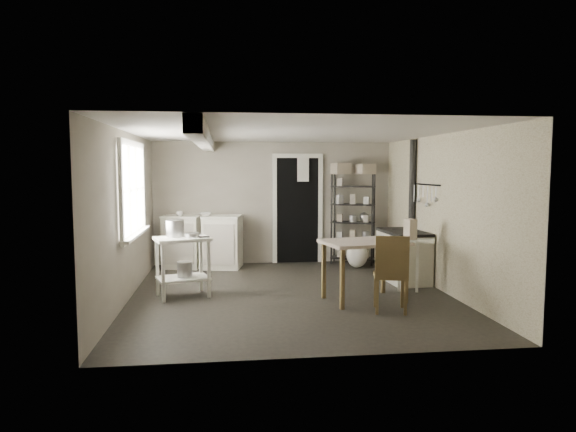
{
  "coord_description": "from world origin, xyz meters",
  "views": [
    {
      "loc": [
        -0.92,
        -7.19,
        1.8
      ],
      "look_at": [
        0.0,
        0.3,
        1.1
      ],
      "focal_mm": 32.0,
      "sensor_mm": 36.0,
      "label": 1
    }
  ],
  "objects": [
    {
      "name": "shelf_rack",
      "position": [
        1.47,
        2.22,
        0.95
      ],
      "size": [
        0.86,
        0.61,
        1.7
      ],
      "primitive_type": null,
      "rotation": [
        0.0,
        0.0,
        -0.42
      ],
      "color": "black",
      "rests_on": "ground"
    },
    {
      "name": "mixing_bowl",
      "position": [
        -1.27,
        2.07,
        0.96
      ],
      "size": [
        0.31,
        0.31,
        0.07
      ],
      "primitive_type": "imported",
      "rotation": [
        0.0,
        0.0,
        -0.05
      ],
      "color": "silver",
      "rests_on": "base_cabinets"
    },
    {
      "name": "table_cup",
      "position": [
        1.14,
        -0.58,
        0.8
      ],
      "size": [
        0.1,
        0.1,
        0.08
      ],
      "primitive_type": "imported",
      "rotation": [
        0.0,
        0.0,
        0.1
      ],
      "color": "silver",
      "rests_on": "work_table"
    },
    {
      "name": "storage_box_b",
      "position": [
        1.7,
        2.22,
        1.99
      ],
      "size": [
        0.36,
        0.35,
        0.19
      ],
      "primitive_type": "cube",
      "rotation": [
        0.0,
        0.0,
        0.29
      ],
      "color": "beige",
      "rests_on": "shelf_rack"
    },
    {
      "name": "work_table",
      "position": [
        0.95,
        -0.49,
        0.38
      ],
      "size": [
        1.22,
        0.97,
        0.83
      ],
      "primitive_type": null,
      "rotation": [
        0.0,
        0.0,
        0.21
      ],
      "color": "#BFB2A3",
      "rests_on": "ground"
    },
    {
      "name": "ceiling_beam",
      "position": [
        -1.2,
        0.0,
        2.2
      ],
      "size": [
        0.18,
        5.0,
        0.18
      ],
      "primitive_type": null,
      "color": "silver",
      "rests_on": "ceiling"
    },
    {
      "name": "prep_table",
      "position": [
        -1.52,
        0.04,
        0.4
      ],
      "size": [
        0.86,
        0.72,
        0.84
      ],
      "primitive_type": null,
      "rotation": [
        0.0,
        0.0,
        0.31
      ],
      "color": "silver",
      "rests_on": "ground"
    },
    {
      "name": "side_ledge",
      "position": [
        1.83,
        -0.11,
        0.43
      ],
      "size": [
        0.57,
        0.44,
        0.78
      ],
      "primitive_type": null,
      "rotation": [
        0.0,
        0.0,
        -0.38
      ],
      "color": "silver",
      "rests_on": "ground"
    },
    {
      "name": "counter_cup",
      "position": [
        -1.72,
        2.02,
        0.97
      ],
      "size": [
        0.13,
        0.13,
        0.09
      ],
      "primitive_type": "imported",
      "rotation": [
        0.0,
        0.0,
        -0.11
      ],
      "color": "silver",
      "rests_on": "base_cabinets"
    },
    {
      "name": "doorway",
      "position": [
        0.45,
        2.47,
        1.0
      ],
      "size": [
        0.96,
        0.1,
        2.08
      ],
      "primitive_type": null,
      "color": "silver",
      "rests_on": "ground"
    },
    {
      "name": "saucepan",
      "position": [
        -1.38,
        -0.01,
        0.85
      ],
      "size": [
        0.26,
        0.26,
        0.11
      ],
      "primitive_type": "cylinder",
      "rotation": [
        0.0,
        0.0,
        -0.43
      ],
      "color": "#B5B5B8",
      "rests_on": "prep_table"
    },
    {
      "name": "wall_left",
      "position": [
        -2.25,
        0.0,
        1.15
      ],
      "size": [
        0.02,
        5.0,
        2.3
      ],
      "primitive_type": "cube",
      "color": "#9D9686",
      "rests_on": "ground"
    },
    {
      "name": "wall_front",
      "position": [
        0.0,
        -2.5,
        1.15
      ],
      "size": [
        4.5,
        0.02,
        2.3
      ],
      "primitive_type": "cube",
      "color": "#9D9686",
      "rests_on": "ground"
    },
    {
      "name": "oats_box",
      "position": [
        1.74,
        -0.08,
        1.01
      ],
      "size": [
        0.14,
        0.21,
        0.29
      ],
      "primitive_type": "cube",
      "rotation": [
        0.0,
        0.0,
        0.14
      ],
      "color": "beige",
      "rests_on": "side_ledge"
    },
    {
      "name": "base_cabinets",
      "position": [
        -1.33,
        2.18,
        0.46
      ],
      "size": [
        1.55,
        0.9,
        0.96
      ],
      "primitive_type": null,
      "rotation": [
        0.0,
        0.0,
        -0.2
      ],
      "color": "beige",
      "rests_on": "ground"
    },
    {
      "name": "floor_crock",
      "position": [
        1.72,
        0.14,
        0.07
      ],
      "size": [
        0.13,
        0.13,
        0.16
      ],
      "primitive_type": "cylinder",
      "rotation": [
        0.0,
        0.0,
        0.03
      ],
      "color": "silver",
      "rests_on": "ground"
    },
    {
      "name": "ceiling",
      "position": [
        0.0,
        0.0,
        2.3
      ],
      "size": [
        5.0,
        5.0,
        0.0
      ],
      "primitive_type": "plane",
      "rotation": [
        3.14,
        0.0,
        0.0
      ],
      "color": "silver",
      "rests_on": "wall_back"
    },
    {
      "name": "stockpot",
      "position": [
        -1.63,
        0.13,
        0.94
      ],
      "size": [
        0.31,
        0.31,
        0.27
      ],
      "primitive_type": "cylinder",
      "rotation": [
        0.0,
        0.0,
        -0.29
      ],
      "color": "#B5B5B8",
      "rests_on": "prep_table"
    },
    {
      "name": "floor",
      "position": [
        0.0,
        0.0,
        0.0
      ],
      "size": [
        5.0,
        5.0,
        0.0
      ],
      "primitive_type": "plane",
      "color": "black",
      "rests_on": "ground"
    },
    {
      "name": "storage_box_a",
      "position": [
        1.24,
        2.27,
        2.01
      ],
      "size": [
        0.36,
        0.34,
        0.21
      ],
      "primitive_type": "cube",
      "rotation": [
        0.0,
        0.0,
        0.29
      ],
      "color": "beige",
      "rests_on": "shelf_rack"
    },
    {
      "name": "bucket",
      "position": [
        -1.49,
        0.03,
        0.39
      ],
      "size": [
        0.22,
        0.22,
        0.23
      ],
      "primitive_type": "cylinder",
      "rotation": [
        0.0,
        0.0,
        0.05
      ],
      "color": "#B5B5B8",
      "rests_on": "prep_table"
    },
    {
      "name": "chair",
      "position": [
        1.14,
        -1.03,
        0.48
      ],
      "size": [
        0.49,
        0.51,
        0.98
      ],
      "primitive_type": null,
      "rotation": [
        0.0,
        0.0,
        -0.23
      ],
      "color": "brown",
      "rests_on": "ground"
    },
    {
      "name": "shelf_jar",
      "position": [
        1.21,
        2.26,
        1.37
      ],
      "size": [
        0.12,
        0.12,
        0.2
      ],
      "primitive_type": "imported",
      "rotation": [
        0.0,
        0.0,
        0.39
      ],
      "color": "silver",
      "rests_on": "shelf_rack"
    },
    {
      "name": "wall_back",
      "position": [
        0.0,
        2.5,
        1.15
      ],
      "size": [
        4.5,
        0.02,
        2.3
      ],
      "primitive_type": "cube",
      "color": "#9D9686",
      "rests_on": "ground"
    },
    {
      "name": "stove",
      "position": [
        1.9,
        0.64,
        0.44
      ],
      "size": [
        0.63,
        1.06,
        0.81
      ],
      "primitive_type": null,
      "rotation": [
        0.0,
        0.0,
        0.06
      ],
      "color": "beige",
      "rests_on": "ground"
    },
    {
      "name": "stovepipe",
      "position": [
        2.18,
        1.04,
        1.59
      ],
      "size": [
        0.13,
        0.13,
        1.3
      ],
      "primitive_type": null,
      "rotation": [
        0.0,
        0.0,
        0.35
      ],
      "color": "black",
      "rests_on": "stove"
    },
    {
      "name": "wallpaper_panel",
      "position": [
        2.24,
        0.0,
        1.15
      ],
      "size": [
        0.01,
        5.0,
        2.3
      ],
      "primitive_type": null,
      "color": "beige",
      "rests_on": "wall_right"
    },
    {
      "name": "utensil_rail",
      "position": [
        2.19,
        0.6,
        1.55
      ],
      "size": [
        0.06,
        1.2,
        0.44
      ],
      "primitive_type": null,
      "color": "#B5B5B8",
      "rests_on": "wall_right"
    },
    {
      "name": "wall_right",
      "position": [
        2.25,
        0.0,
        1.15
      ],
      "size": [
        0.02,
        5.0,
        2.3
      ],
      "primitive_type": "cube",
      "color": "#9D9686",
      "rests_on": "ground"
    },
    {
      "name": "flour_sack",
      "position": [
        1.45,
        1.81,
        0.24
      ],
      "size": [
        0.42,
        0.37,
        0.46
      ],
      "primitive_type": "ellipsoid",
      "rotation": [
        0.0,
        0.0,
        -0.12
      ],
      "color": "silver",
      "rests_on": "ground"
    },
    {
      "name": "window",
      "position": [
        -2.22,
        0.2,
        1.5
      ],
      "size": [
        0.12,
        1.76,
        1.28
      ],
      "primitive_type": null,
      "color": "silver",
      "rests_on": "wall_left"
    }
  ]
}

